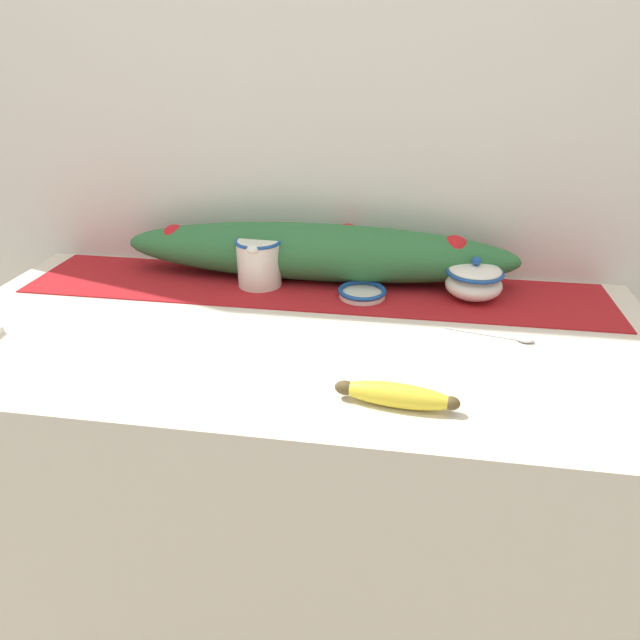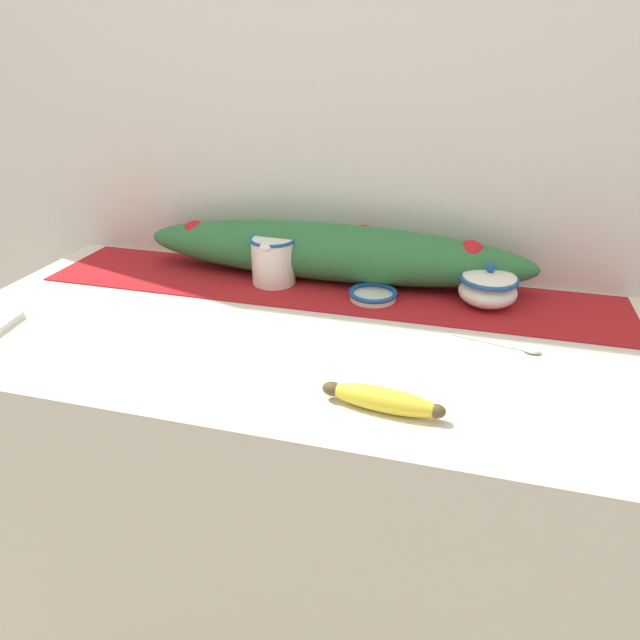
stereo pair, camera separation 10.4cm
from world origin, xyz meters
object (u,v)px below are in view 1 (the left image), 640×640
spoon (517,338)px  small_dish (362,293)px  sugar_bowl (474,281)px  cream_pitcher (259,261)px  banana (396,395)px

spoon → small_dish: bearing=166.3°
sugar_bowl → small_dish: sugar_bowl is taller
cream_pitcher → sugar_bowl: (0.48, -0.00, -0.02)m
cream_pitcher → sugar_bowl: size_ratio=1.00×
banana → cream_pitcher: bearing=126.8°
cream_pitcher → spoon: bearing=-18.8°
sugar_bowl → banana: size_ratio=0.63×
cream_pitcher → spoon: (0.55, -0.19, -0.06)m
small_dish → banana: size_ratio=0.55×
banana → spoon: (0.22, 0.26, -0.02)m
sugar_bowl → spoon: sugar_bowl is taller
spoon → sugar_bowl: bearing=122.8°
small_dish → spoon: size_ratio=0.65×
sugar_bowl → small_dish: 0.25m
cream_pitcher → small_dish: size_ratio=1.16×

